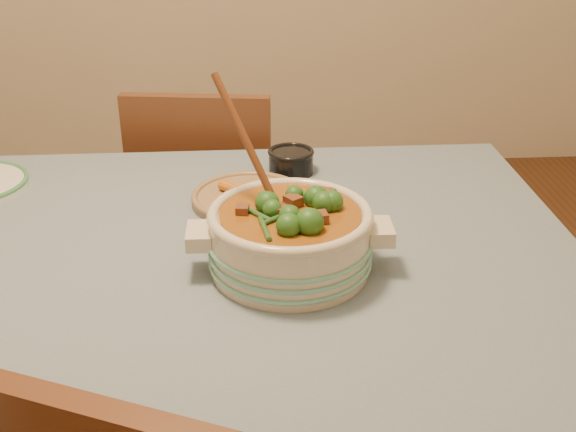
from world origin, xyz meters
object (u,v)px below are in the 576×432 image
object	(u,v)px
condiment_bowl	(291,160)
fried_plate	(249,196)
stew_casserole	(290,233)
dining_table	(159,294)
chair_far	(207,205)

from	to	relation	value
condiment_bowl	fried_plate	bearing A→B (deg)	-123.10
stew_casserole	condiment_bowl	bearing A→B (deg)	85.56
fried_plate	dining_table	bearing A→B (deg)	-130.46
condiment_bowl	fried_plate	size ratio (longest dim) A/B	0.35
condiment_bowl	fried_plate	xyz separation A→B (m)	(-0.11, -0.16, -0.02)
dining_table	condiment_bowl	xyz separation A→B (m)	(0.29, 0.38, 0.12)
dining_table	chair_far	distance (m)	0.77
dining_table	stew_casserole	xyz separation A→B (m)	(0.26, -0.07, 0.17)
condiment_bowl	chair_far	xyz separation A→B (m)	(-0.23, 0.37, -0.29)
dining_table	chair_far	bearing A→B (deg)	85.10
fried_plate	stew_casserole	bearing A→B (deg)	-76.43
dining_table	condiment_bowl	size ratio (longest dim) A/B	14.43
dining_table	stew_casserole	distance (m)	0.31
dining_table	stew_casserole	world-z (taller)	stew_casserole
fried_plate	chair_far	distance (m)	0.62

